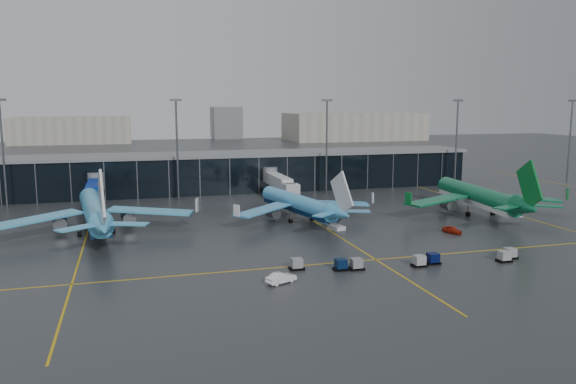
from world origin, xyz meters
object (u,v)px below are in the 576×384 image
object	(u,v)px
airliner_arkefly	(94,198)
airliner_aer_lingus	(477,184)
airliner_klm_near	(298,193)
service_van_white	(281,278)
mobile_airstair	(336,226)
baggage_carts	(411,261)
service_van_red	(452,230)

from	to	relation	value
airliner_arkefly	airliner_aer_lingus	distance (m)	80.64
airliner_arkefly	airliner_klm_near	distance (m)	40.38
service_van_white	mobile_airstair	bearing A→B (deg)	-57.97
airliner_klm_near	service_van_white	size ratio (longest dim) A/B	8.33
airliner_aer_lingus	baggage_carts	xyz separation A→B (m)	(-33.40, -32.43, -5.88)
service_van_white	airliner_aer_lingus	bearing A→B (deg)	-81.89
airliner_aer_lingus	service_van_white	bearing A→B (deg)	-140.66
service_van_white	baggage_carts	bearing A→B (deg)	-107.50
airliner_aer_lingus	service_van_white	distance (m)	65.04
service_van_red	mobile_airstair	bearing A→B (deg)	137.03
mobile_airstair	airliner_aer_lingus	bearing A→B (deg)	-8.84
airliner_klm_near	mobile_airstair	world-z (taller)	airliner_klm_near
airliner_klm_near	service_van_white	bearing A→B (deg)	-121.42
airliner_aer_lingus	service_van_red	size ratio (longest dim) A/B	10.87
airliner_klm_near	service_van_white	world-z (taller)	airliner_klm_near
airliner_aer_lingus	airliner_arkefly	bearing A→B (deg)	-176.23
airliner_arkefly	service_van_red	size ratio (longest dim) A/B	11.04
service_van_red	baggage_carts	bearing A→B (deg)	-154.87
airliner_arkefly	baggage_carts	xyz separation A→B (m)	(47.15, -36.34, -5.98)
airliner_klm_near	mobile_airstair	xyz separation A→B (m)	(4.72, -10.59, -5.00)
service_van_white	airliner_klm_near	bearing A→B (deg)	-44.54
airliner_arkefly	airliner_aer_lingus	bearing A→B (deg)	-9.55
airliner_arkefly	airliner_klm_near	world-z (taller)	airliner_arkefly
airliner_arkefly	service_van_white	bearing A→B (deg)	-62.98
airliner_klm_near	baggage_carts	world-z (taller)	airliner_klm_near
airliner_arkefly	service_van_white	size ratio (longest dim) A/B	9.72
airliner_arkefly	airliner_klm_near	size ratio (longest dim) A/B	1.17
service_van_white	airliner_arkefly	bearing A→B (deg)	9.11
airliner_arkefly	service_van_white	world-z (taller)	airliner_arkefly
airliner_arkefly	service_van_white	xyz separation A→B (m)	(26.09, -38.99, -6.00)
airliner_klm_near	service_van_red	size ratio (longest dim) A/B	9.45
mobile_airstair	service_van_white	distance (m)	34.61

